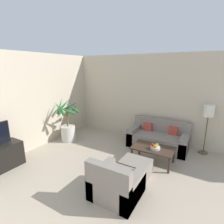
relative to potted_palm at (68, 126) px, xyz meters
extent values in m
cube|color=beige|center=(3.00, 1.47, 0.86)|extent=(8.51, 0.06, 2.70)
cube|color=beige|center=(-0.48, -1.64, 0.86)|extent=(0.06, 7.76, 2.70)
cylinder|color=beige|center=(0.00, 0.00, -0.25)|extent=(0.45, 0.45, 0.49)
cylinder|color=brown|center=(0.00, 0.00, 0.22)|extent=(0.06, 0.06, 0.46)
cone|color=#23662D|center=(0.23, 0.00, 0.62)|extent=(0.10, 0.53, 0.41)
cone|color=#23662D|center=(0.16, 0.20, 0.57)|extent=(0.50, 0.43, 0.34)
cone|color=#23662D|center=(-0.06, 0.24, 0.59)|extent=(0.56, 0.22, 0.37)
cone|color=#23662D|center=(-0.20, 0.09, 0.64)|extent=(0.30, 0.49, 0.46)
cone|color=#23662D|center=(-0.19, -0.09, 0.65)|extent=(0.30, 0.48, 0.47)
cone|color=#23662D|center=(-0.06, -0.24, 0.61)|extent=(0.55, 0.22, 0.40)
cone|color=#23662D|center=(0.16, -0.20, 0.57)|extent=(0.50, 0.43, 0.33)
cube|color=gray|center=(2.63, 0.93, -0.29)|extent=(1.67, 0.81, 0.41)
cube|color=gray|center=(2.63, 1.26, 0.11)|extent=(1.67, 0.16, 0.39)
cube|color=gray|center=(1.89, 0.93, -0.23)|extent=(0.20, 0.81, 0.53)
cube|color=gray|center=(3.36, 0.93, -0.23)|extent=(0.20, 0.81, 0.53)
cube|color=#B23D33|center=(2.25, 1.14, 0.03)|extent=(0.24, 0.12, 0.24)
cube|color=#B23D33|center=(3.00, 1.14, 0.03)|extent=(0.24, 0.12, 0.24)
cylinder|color=brown|center=(3.82, 1.23, -0.48)|extent=(0.24, 0.24, 0.03)
cylinder|color=brown|center=(3.82, 1.23, 0.05)|extent=(0.03, 0.03, 1.03)
cylinder|color=silver|center=(3.82, 1.23, 0.71)|extent=(0.26, 0.26, 0.30)
cylinder|color=#38281E|center=(2.32, -0.22, -0.31)|extent=(0.05, 0.05, 0.38)
cylinder|color=#38281E|center=(3.21, -0.22, -0.31)|extent=(0.05, 0.05, 0.38)
cylinder|color=#38281E|center=(2.32, 0.29, -0.31)|extent=(0.05, 0.05, 0.38)
cylinder|color=#38281E|center=(3.21, 0.29, -0.31)|extent=(0.05, 0.05, 0.38)
cube|color=#38281E|center=(2.76, 0.04, -0.10)|extent=(0.99, 0.60, 0.03)
cylinder|color=beige|center=(2.83, -0.01, -0.06)|extent=(0.23, 0.23, 0.06)
sphere|color=red|center=(2.77, -0.02, 0.01)|extent=(0.08, 0.08, 0.08)
sphere|color=olive|center=(2.85, 0.04, 0.01)|extent=(0.07, 0.07, 0.07)
sphere|color=orange|center=(2.84, -0.07, 0.01)|extent=(0.08, 0.08, 0.08)
cube|color=gray|center=(2.55, -1.40, -0.30)|extent=(0.83, 0.79, 0.39)
cube|color=gray|center=(2.55, -1.72, 0.09)|extent=(0.83, 0.16, 0.38)
cube|color=gray|center=(2.21, -1.40, -0.25)|extent=(0.16, 0.79, 0.49)
cube|color=gray|center=(2.88, -1.40, -0.25)|extent=(0.16, 0.79, 0.49)
cube|color=gray|center=(2.60, -0.65, -0.32)|extent=(0.62, 0.51, 0.35)
camera|label=1|loc=(3.86, -3.83, 1.81)|focal=28.00mm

